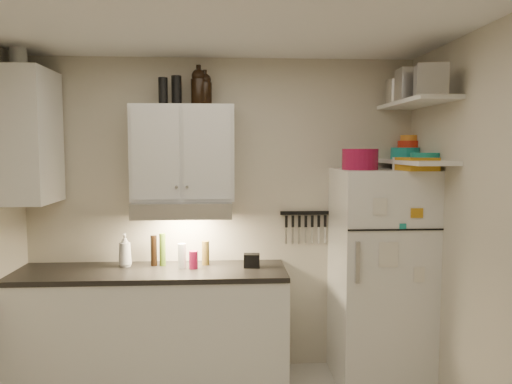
{
  "coord_description": "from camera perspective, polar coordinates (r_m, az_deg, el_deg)",
  "views": [
    {
      "loc": [
        0.04,
        -2.65,
        1.86
      ],
      "look_at": [
        0.25,
        0.9,
        1.55
      ],
      "focal_mm": 35.0,
      "sensor_mm": 36.0,
      "label": 1
    }
  ],
  "objects": [
    {
      "name": "ceiling",
      "position": [
        2.76,
        -4.36,
        20.76
      ],
      "size": [
        3.2,
        3.0,
        0.02
      ],
      "primitive_type": "cube",
      "color": "white",
      "rests_on": "ground"
    },
    {
      "name": "back_wall",
      "position": [
        4.2,
        -3.91,
        -2.7
      ],
      "size": [
        3.2,
        0.02,
        2.6
      ],
      "primitive_type": "cube",
      "color": "beige",
      "rests_on": "ground"
    },
    {
      "name": "right_wall",
      "position": [
        3.13,
        26.92,
        -5.86
      ],
      "size": [
        0.02,
        3.0,
        2.6
      ],
      "primitive_type": "cube",
      "color": "beige",
      "rests_on": "ground"
    },
    {
      "name": "base_cabinet",
      "position": [
        4.15,
        -11.77,
        -15.15
      ],
      "size": [
        2.1,
        0.6,
        0.88
      ],
      "primitive_type": "cube",
      "color": "white",
      "rests_on": "floor"
    },
    {
      "name": "countertop",
      "position": [
        4.01,
        -11.89,
        -8.97
      ],
      "size": [
        2.1,
        0.62,
        0.04
      ],
      "primitive_type": "cube",
      "color": "black",
      "rests_on": "base_cabinet"
    },
    {
      "name": "upper_cabinet",
      "position": [
        4.0,
        -8.29,
        4.42
      ],
      "size": [
        0.8,
        0.33,
        0.75
      ],
      "primitive_type": "cube",
      "color": "white",
      "rests_on": "back_wall"
    },
    {
      "name": "side_cabinet",
      "position": [
        4.12,
        -24.47,
        5.78
      ],
      "size": [
        0.33,
        0.55,
        1.0
      ],
      "primitive_type": "cube",
      "color": "white",
      "rests_on": "left_wall"
    },
    {
      "name": "range_hood",
      "position": [
        3.96,
        -8.29,
        -1.88
      ],
      "size": [
        0.76,
        0.46,
        0.12
      ],
      "primitive_type": "cube",
      "color": "silver",
      "rests_on": "back_wall"
    },
    {
      "name": "fridge",
      "position": [
        4.13,
        13.97,
        -9.34
      ],
      "size": [
        0.7,
        0.68,
        1.7
      ],
      "primitive_type": "cube",
      "color": "white",
      "rests_on": "floor"
    },
    {
      "name": "shelf_hi",
      "position": [
        3.95,
        17.78,
        9.68
      ],
      "size": [
        0.3,
        0.95,
        0.03
      ],
      "primitive_type": "cube",
      "color": "white",
      "rests_on": "right_wall"
    },
    {
      "name": "shelf_lo",
      "position": [
        3.94,
        17.61,
        3.29
      ],
      "size": [
        0.3,
        0.95,
        0.03
      ],
      "primitive_type": "cube",
      "color": "white",
      "rests_on": "right_wall"
    },
    {
      "name": "knife_strip",
      "position": [
        4.22,
        5.63,
        -2.39
      ],
      "size": [
        0.42,
        0.02,
        0.03
      ],
      "primitive_type": "cube",
      "color": "black",
      "rests_on": "back_wall"
    },
    {
      "name": "dutch_oven",
      "position": [
        3.89,
        11.8,
        3.69
      ],
      "size": [
        0.35,
        0.35,
        0.16
      ],
      "primitive_type": "cylinder",
      "rotation": [
        0.0,
        0.0,
        -0.34
      ],
      "color": "maroon",
      "rests_on": "fridge"
    },
    {
      "name": "book_stack",
      "position": [
        3.84,
        17.88,
        3.06
      ],
      "size": [
        0.25,
        0.3,
        0.09
      ],
      "primitive_type": "cube",
      "rotation": [
        0.0,
        0.0,
        0.08
      ],
      "color": "#BE8317",
      "rests_on": "fridge"
    },
    {
      "name": "spice_jar",
      "position": [
        3.93,
        15.73,
        3.15
      ],
      "size": [
        0.07,
        0.07,
        0.09
      ],
      "primitive_type": "cylinder",
      "rotation": [
        0.0,
        0.0,
        -0.34
      ],
      "color": "silver",
      "rests_on": "fridge"
    },
    {
      "name": "stock_pot",
      "position": [
        4.21,
        16.38,
        10.91
      ],
      "size": [
        0.31,
        0.31,
        0.19
      ],
      "primitive_type": "cylinder",
      "rotation": [
        0.0,
        0.0,
        -0.21
      ],
      "color": "silver",
      "rests_on": "shelf_hi"
    },
    {
      "name": "tin_a",
      "position": [
        3.89,
        17.54,
        11.65
      ],
      "size": [
        0.23,
        0.21,
        0.22
      ],
      "primitive_type": "cube",
      "rotation": [
        0.0,
        0.0,
        -0.06
      ],
      "color": "#AAAAAD",
      "rests_on": "shelf_hi"
    },
    {
      "name": "tin_b",
      "position": [
        3.58,
        19.35,
        11.99
      ],
      "size": [
        0.24,
        0.24,
        0.2
      ],
      "primitive_type": "cube",
      "rotation": [
        0.0,
        0.0,
        -0.24
      ],
      "color": "#AAAAAD",
      "rests_on": "shelf_hi"
    },
    {
      "name": "bowl_teal",
      "position": [
        4.27,
        16.69,
        4.26
      ],
      "size": [
        0.23,
        0.23,
        0.09
      ],
      "primitive_type": "cylinder",
      "color": "teal",
      "rests_on": "shelf_lo"
    },
    {
      "name": "bowl_orange",
      "position": [
        4.35,
        17.11,
        5.24
      ],
      "size": [
        0.19,
        0.19,
        0.06
      ],
      "primitive_type": "cylinder",
      "color": "red",
      "rests_on": "bowl_teal"
    },
    {
      "name": "bowl_yellow",
      "position": [
        4.35,
        17.12,
        5.92
      ],
      "size": [
        0.15,
        0.15,
        0.05
      ],
      "primitive_type": "cylinder",
      "color": "orange",
      "rests_on": "bowl_orange"
    },
    {
      "name": "plates",
      "position": [
        3.94,
        18.8,
        3.88
      ],
      "size": [
        0.25,
        0.25,
        0.05
      ],
      "primitive_type": "cylinder",
      "rotation": [
        0.0,
        0.0,
        0.14
      ],
      "color": "teal",
      "rests_on": "shelf_lo"
    },
    {
      "name": "growler_a",
      "position": [
        4.06,
        -6.56,
        11.84
      ],
      "size": [
        0.13,
        0.13,
        0.29
      ],
      "primitive_type": null,
      "rotation": [
        0.0,
        0.0,
        0.02
      ],
      "color": "black",
      "rests_on": "upper_cabinet"
    },
    {
      "name": "growler_b",
      "position": [
        4.06,
        -5.86,
        11.6
      ],
      "size": [
        0.12,
        0.12,
        0.26
      ],
      "primitive_type": null,
      "rotation": [
        0.0,
        0.0,
        -0.08
      ],
      "color": "black",
      "rests_on": "upper_cabinet"
    },
    {
      "name": "thermos_a",
      "position": [
        4.05,
        -9.07,
        11.37
      ],
      "size": [
        0.1,
        0.1,
        0.23
      ],
      "primitive_type": "cylinder",
      "rotation": [
        0.0,
        0.0,
        0.32
      ],
      "color": "black",
      "rests_on": "upper_cabinet"
    },
    {
      "name": "thermos_b",
      "position": [
        4.0,
        -10.57,
        11.27
      ],
      "size": [
        0.08,
        0.08,
        0.21
      ],
      "primitive_type": "cylinder",
      "rotation": [
        0.0,
        0.0,
        -0.18
      ],
      "color": "black",
      "rests_on": "upper_cabinet"
    },
    {
      "name": "side_jar",
      "position": [
        4.19,
        -25.53,
        13.74
      ],
      "size": [
        0.16,
        0.16,
        0.17
      ],
      "primitive_type": "cylinder",
      "rotation": [
        0.0,
        0.0,
        -0.3
      ],
      "color": "silver",
      "rests_on": "side_cabinet"
    },
    {
      "name": "soap_bottle",
      "position": [
        4.13,
        -14.76,
        -6.21
      ],
      "size": [
        0.12,
        0.12,
        0.3
      ],
      "primitive_type": "imported",
      "rotation": [
        0.0,
        0.0,
        -0.04
      ],
      "color": "white",
      "rests_on": "countertop"
    },
    {
      "name": "pepper_mill",
      "position": [
        4.09,
        -5.79,
        -6.95
      ],
      "size": [
        0.08,
        0.08,
        0.19
      ],
      "primitive_type": "cylinder",
      "rotation": [
        0.0,
        0.0,
        0.43
      ],
      "color": "brown",
      "rests_on": "countertop"
    },
    {
      "name": "oil_bottle",
      "position": [
        4.1,
        -10.63,
        -6.49
      ],
      "size": [
        0.05,
        0.05,
        0.26
      ],
      "primitive_type": "cylinder",
      "rotation": [
        0.0,
        0.0,
        -0.07
      ],
      "color": "#456318",
      "rests_on": "countertop"
    },
    {
      "name": "vinegar_bottle",
      "position": [
        4.11,
        -11.6,
        -6.57
      ],
      "size": [
        0.05,
        0.05,
        0.25
      ],
      "primitive_type": "cylinder",
      "rotation": [
        0.0,
        0.0,
        -0.01
      ],
      "color": "black",
      "rests_on": "countertop"
    },
    {
      "name": "clear_bottle",
      "position": [
        4.01,
        -8.45,
        -7.22
      ],
      "size": [
        0.07,
        0.07,
        0.19
      ],
      "primitive_type": "cylinder",
      "rotation": [
        0.0,
        0.0,
        0.16
      ],
      "color": "silver",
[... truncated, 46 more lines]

